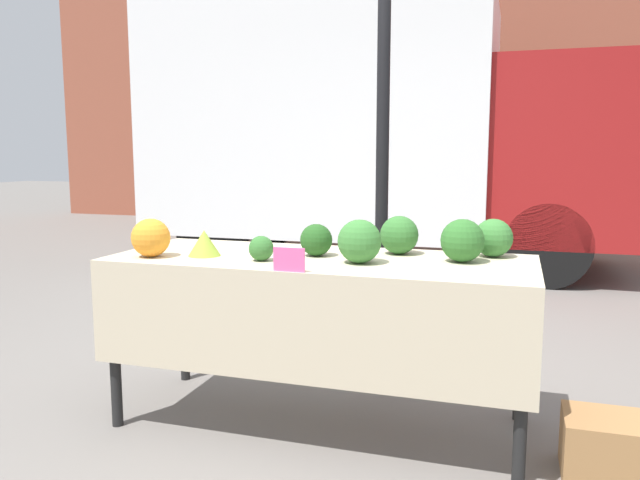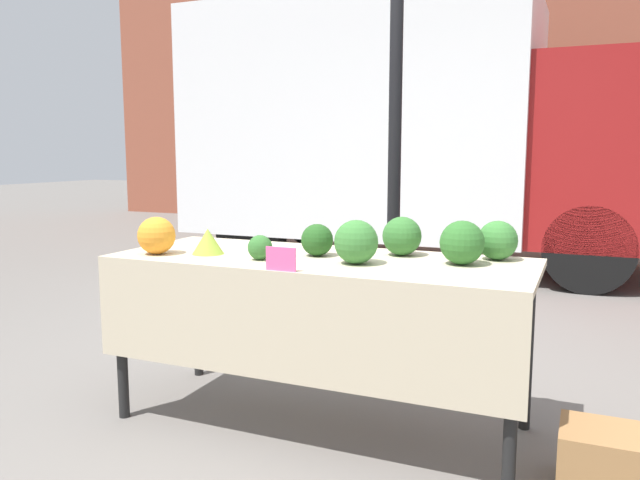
# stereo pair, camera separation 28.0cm
# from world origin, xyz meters

# --- Properties ---
(ground_plane) EXTENTS (40.00, 40.00, 0.00)m
(ground_plane) POSITION_xyz_m (0.00, 0.00, 0.00)
(ground_plane) COLOR slate
(building_facade) EXTENTS (16.00, 0.60, 6.71)m
(building_facade) POSITION_xyz_m (0.00, 8.41, 3.36)
(building_facade) COLOR brown
(building_facade) RESTS_ON ground_plane
(tent_pole) EXTENTS (0.07, 0.07, 2.53)m
(tent_pole) POSITION_xyz_m (0.13, 0.70, 1.27)
(tent_pole) COLOR black
(tent_pole) RESTS_ON ground_plane
(parked_truck) EXTENTS (5.15, 2.09, 2.86)m
(parked_truck) POSITION_xyz_m (-0.78, 4.32, 1.51)
(parked_truck) COLOR white
(parked_truck) RESTS_ON ground_plane
(market_table) EXTENTS (1.89, 0.74, 0.79)m
(market_table) POSITION_xyz_m (0.00, -0.06, 0.68)
(market_table) COLOR beige
(market_table) RESTS_ON ground_plane
(orange_cauliflower) EXTENTS (0.18, 0.18, 0.18)m
(orange_cauliflower) POSITION_xyz_m (-0.74, -0.21, 0.87)
(orange_cauliflower) COLOR orange
(orange_cauliflower) RESTS_ON market_table
(romanesco_head) EXTENTS (0.15, 0.15, 0.12)m
(romanesco_head) POSITION_xyz_m (-0.52, -0.12, 0.85)
(romanesco_head) COLOR #93B238
(romanesco_head) RESTS_ON market_table
(broccoli_head_0) EXTENTS (0.19, 0.19, 0.19)m
(broccoli_head_0) POSITION_xyz_m (0.20, -0.09, 0.88)
(broccoli_head_0) COLOR #387533
(broccoli_head_0) RESTS_ON market_table
(broccoli_head_1) EXTENTS (0.19, 0.19, 0.19)m
(broccoli_head_1) POSITION_xyz_m (0.62, 0.07, 0.88)
(broccoli_head_1) COLOR #2D6628
(broccoli_head_1) RESTS_ON market_table
(broccoli_head_2) EXTENTS (0.15, 0.15, 0.15)m
(broccoli_head_2) POSITION_xyz_m (-0.03, 0.03, 0.86)
(broccoli_head_2) COLOR #23511E
(broccoli_head_2) RESTS_ON market_table
(broccoli_head_3) EXTENTS (0.18, 0.18, 0.18)m
(broccoli_head_3) POSITION_xyz_m (0.32, 0.20, 0.88)
(broccoli_head_3) COLOR #336B2D
(broccoli_head_3) RESTS_ON market_table
(broccoli_head_4) EXTENTS (0.17, 0.17, 0.17)m
(broccoli_head_4) POSITION_xyz_m (0.74, 0.25, 0.87)
(broccoli_head_4) COLOR #387533
(broccoli_head_4) RESTS_ON market_table
(broccoli_head_5) EXTENTS (0.11, 0.11, 0.11)m
(broccoli_head_5) POSITION_xyz_m (-0.22, -0.16, 0.84)
(broccoli_head_5) COLOR #336B2D
(broccoli_head_5) RESTS_ON market_table
(price_sign) EXTENTS (0.13, 0.01, 0.10)m
(price_sign) POSITION_xyz_m (-0.02, -0.36, 0.83)
(price_sign) COLOR #F45B9E
(price_sign) RESTS_ON market_table
(produce_crate) EXTENTS (0.46, 0.29, 0.24)m
(produce_crate) POSITION_xyz_m (1.28, -0.14, 0.12)
(produce_crate) COLOR #9E7042
(produce_crate) RESTS_ON ground_plane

